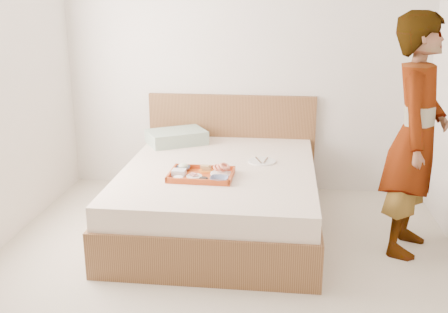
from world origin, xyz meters
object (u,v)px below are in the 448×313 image
bed (219,197)px  person (416,137)px  dinner_plate (262,161)px  tray (201,174)px

bed → person: bearing=-8.9°
person → dinner_plate: bearing=91.9°
bed → person: (1.48, -0.23, 0.63)m
tray → person: size_ratio=0.28×
tray → person: bearing=2.8°
bed → dinner_plate: dinner_plate is taller
bed → dinner_plate: bearing=26.0°
bed → dinner_plate: (0.34, 0.17, 0.27)m
person → bed: bearing=102.4°
dinner_plate → person: 1.25m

